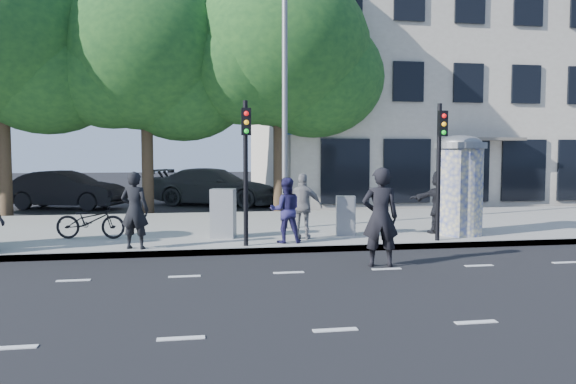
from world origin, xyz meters
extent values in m
plane|color=black|center=(0.00, 0.00, 0.00)|extent=(120.00, 120.00, 0.00)
cube|color=gray|center=(0.00, 7.50, 0.07)|extent=(40.00, 8.00, 0.15)
cube|color=slate|center=(0.00, 3.55, 0.07)|extent=(40.00, 0.10, 0.16)
cube|color=silver|center=(0.00, -2.20, 0.00)|extent=(32.00, 0.12, 0.01)
cube|color=silver|center=(0.00, 1.40, 0.00)|extent=(32.00, 0.12, 0.01)
cylinder|color=beige|center=(5.20, 4.70, 1.30)|extent=(1.20, 1.20, 2.30)
cylinder|color=slate|center=(5.20, 4.70, 2.53)|extent=(1.36, 1.36, 0.16)
ellipsoid|color=slate|center=(5.20, 4.70, 2.61)|extent=(1.10, 1.10, 0.38)
cylinder|color=black|center=(-0.60, 3.85, 1.85)|extent=(0.11, 0.11, 3.40)
cube|color=black|center=(-0.60, 3.67, 3.05)|extent=(0.22, 0.14, 0.62)
cylinder|color=black|center=(4.20, 3.85, 1.85)|extent=(0.11, 0.11, 3.40)
cube|color=black|center=(4.20, 3.67, 3.05)|extent=(0.22, 0.14, 0.62)
cylinder|color=slate|center=(0.80, 6.70, 4.15)|extent=(0.16, 0.16, 8.00)
cylinder|color=#38281C|center=(-8.50, 12.50, 2.36)|extent=(0.44, 0.44, 4.73)
ellipsoid|color=#17401B|center=(-8.50, 12.50, 6.51)|extent=(7.20, 7.20, 6.12)
cylinder|color=#38281C|center=(-3.50, 12.70, 2.21)|extent=(0.44, 0.44, 4.41)
ellipsoid|color=#17401B|center=(-3.50, 12.70, 6.08)|extent=(6.80, 6.80, 5.78)
cylinder|color=#38281C|center=(1.50, 12.30, 2.29)|extent=(0.44, 0.44, 4.59)
ellipsoid|color=#17401B|center=(1.50, 12.30, 6.32)|extent=(7.00, 7.00, 5.95)
cube|color=#AFA493|center=(12.00, 20.00, 6.00)|extent=(20.00, 15.00, 12.00)
cube|color=black|center=(12.00, 12.45, 1.60)|extent=(18.00, 0.10, 2.60)
cube|color=#59544C|center=(10.00, 12.10, 2.90)|extent=(3.20, 0.90, 0.12)
cube|color=#194C8C|center=(2.50, 12.45, 3.20)|extent=(1.60, 0.06, 0.30)
imported|color=black|center=(-3.13, 3.85, 1.03)|extent=(0.74, 0.58, 1.77)
imported|color=#231F4F|center=(0.40, 4.13, 0.94)|extent=(0.80, 0.63, 1.59)
imported|color=gray|center=(0.93, 4.63, 0.98)|extent=(1.12, 0.88, 1.67)
imported|color=black|center=(4.80, 5.00, 1.02)|extent=(1.72, 0.97, 1.75)
imported|color=black|center=(1.96, 1.72, 1.02)|extent=(0.82, 0.62, 2.04)
imported|color=black|center=(-4.40, 5.61, 0.61)|extent=(0.92, 1.84, 0.92)
cube|color=gray|center=(-1.06, 5.20, 0.78)|extent=(0.70, 0.59, 1.26)
cube|color=gray|center=(2.18, 5.12, 0.67)|extent=(0.56, 0.45, 1.04)
imported|color=black|center=(-7.05, 15.36, 0.79)|extent=(3.03, 5.08, 1.58)
imported|color=#494C4F|center=(-0.82, 16.01, 0.82)|extent=(4.43, 6.11, 1.64)
camera|label=1|loc=(-1.84, -9.23, 2.34)|focal=35.00mm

